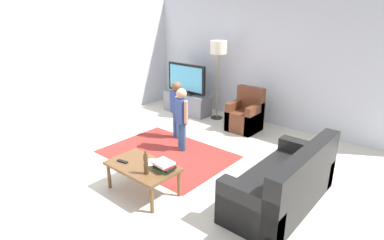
{
  "coord_description": "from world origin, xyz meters",
  "views": [
    {
      "loc": [
        3.29,
        -3.24,
        2.48
      ],
      "look_at": [
        0.0,
        0.6,
        0.65
      ],
      "focal_mm": 29.46,
      "sensor_mm": 36.0,
      "label": 1
    }
  ],
  "objects_px": {
    "child_center": "(182,114)",
    "book_stack": "(164,166)",
    "floor_lamp": "(218,52)",
    "coffee_table": "(143,168)",
    "bottle": "(146,164)",
    "tv_stand": "(187,103)",
    "child_near_tv": "(177,105)",
    "tv": "(186,79)",
    "armchair": "(246,116)",
    "tv_remote": "(123,161)",
    "couch": "(287,186)",
    "plate": "(151,163)"
  },
  "relations": [
    {
      "from": "child_center",
      "to": "book_stack",
      "type": "xyz_separation_m",
      "value": [
        0.85,
        -1.29,
        -0.21
      ]
    },
    {
      "from": "floor_lamp",
      "to": "coffee_table",
      "type": "distance_m",
      "value": 3.58
    },
    {
      "from": "book_stack",
      "to": "bottle",
      "type": "bearing_deg",
      "value": -114.26
    },
    {
      "from": "tv_stand",
      "to": "child_near_tv",
      "type": "bearing_deg",
      "value": -55.72
    },
    {
      "from": "tv",
      "to": "child_center",
      "type": "relative_size",
      "value": 0.95
    },
    {
      "from": "armchair",
      "to": "tv_remote",
      "type": "xyz_separation_m",
      "value": [
        -0.1,
        -3.13,
        0.13
      ]
    },
    {
      "from": "book_stack",
      "to": "bottle",
      "type": "height_order",
      "value": "bottle"
    },
    {
      "from": "armchair",
      "to": "bottle",
      "type": "xyz_separation_m",
      "value": [
        0.4,
        -3.13,
        0.26
      ]
    },
    {
      "from": "coffee_table",
      "to": "book_stack",
      "type": "bearing_deg",
      "value": 17.23
    },
    {
      "from": "coffee_table",
      "to": "bottle",
      "type": "bearing_deg",
      "value": -28.61
    },
    {
      "from": "couch",
      "to": "floor_lamp",
      "type": "relative_size",
      "value": 1.01
    },
    {
      "from": "tv",
      "to": "bottle",
      "type": "bearing_deg",
      "value": -56.43
    },
    {
      "from": "floor_lamp",
      "to": "tv_remote",
      "type": "bearing_deg",
      "value": -76.49
    },
    {
      "from": "tv",
      "to": "armchair",
      "type": "height_order",
      "value": "tv"
    },
    {
      "from": "tv_remote",
      "to": "child_center",
      "type": "bearing_deg",
      "value": 88.72
    },
    {
      "from": "tv_stand",
      "to": "couch",
      "type": "height_order",
      "value": "couch"
    },
    {
      "from": "tv_stand",
      "to": "tv_remote",
      "type": "height_order",
      "value": "tv_stand"
    },
    {
      "from": "tv_stand",
      "to": "coffee_table",
      "type": "height_order",
      "value": "tv_stand"
    },
    {
      "from": "bottle",
      "to": "book_stack",
      "type": "bearing_deg",
      "value": 65.74
    },
    {
      "from": "couch",
      "to": "child_center",
      "type": "relative_size",
      "value": 1.56
    },
    {
      "from": "child_near_tv",
      "to": "book_stack",
      "type": "xyz_separation_m",
      "value": [
        1.3,
        -1.65,
        -0.21
      ]
    },
    {
      "from": "tv",
      "to": "book_stack",
      "type": "bearing_deg",
      "value": -53.24
    },
    {
      "from": "floor_lamp",
      "to": "bottle",
      "type": "relative_size",
      "value": 5.37
    },
    {
      "from": "coffee_table",
      "to": "bottle",
      "type": "distance_m",
      "value": 0.31
    },
    {
      "from": "couch",
      "to": "bottle",
      "type": "bearing_deg",
      "value": -142.05
    },
    {
      "from": "tv",
      "to": "plate",
      "type": "relative_size",
      "value": 5.0
    },
    {
      "from": "armchair",
      "to": "child_near_tv",
      "type": "relative_size",
      "value": 0.79
    },
    {
      "from": "child_center",
      "to": "floor_lamp",
      "type": "bearing_deg",
      "value": 106.8
    },
    {
      "from": "coffee_table",
      "to": "plate",
      "type": "bearing_deg",
      "value": 67.27
    },
    {
      "from": "tv_stand",
      "to": "armchair",
      "type": "height_order",
      "value": "armchair"
    },
    {
      "from": "coffee_table",
      "to": "armchair",
      "type": "bearing_deg",
      "value": 93.5
    },
    {
      "from": "tv_stand",
      "to": "child_center",
      "type": "relative_size",
      "value": 1.04
    },
    {
      "from": "armchair",
      "to": "child_near_tv",
      "type": "xyz_separation_m",
      "value": [
        -0.8,
        -1.26,
        0.39
      ]
    },
    {
      "from": "coffee_table",
      "to": "couch",
      "type": "bearing_deg",
      "value": 31.13
    },
    {
      "from": "tv_remote",
      "to": "child_near_tv",
      "type": "bearing_deg",
      "value": 99.87
    },
    {
      "from": "bottle",
      "to": "floor_lamp",
      "type": "bearing_deg",
      "value": 111.34
    },
    {
      "from": "couch",
      "to": "tv_remote",
      "type": "xyz_separation_m",
      "value": [
        -1.94,
        -1.12,
        0.14
      ]
    },
    {
      "from": "tv",
      "to": "coffee_table",
      "type": "xyz_separation_m",
      "value": [
        1.87,
        -3.03,
        -0.48
      ]
    },
    {
      "from": "tv",
      "to": "child_near_tv",
      "type": "distance_m",
      "value": 1.57
    },
    {
      "from": "bottle",
      "to": "plate",
      "type": "xyz_separation_m",
      "value": [
        -0.17,
        0.24,
        -0.13
      ]
    },
    {
      "from": "couch",
      "to": "armchair",
      "type": "bearing_deg",
      "value": 132.51
    },
    {
      "from": "couch",
      "to": "plate",
      "type": "bearing_deg",
      "value": -151.27
    },
    {
      "from": "tv_stand",
      "to": "plate",
      "type": "height_order",
      "value": "tv_stand"
    },
    {
      "from": "tv",
      "to": "coffee_table",
      "type": "distance_m",
      "value": 3.59
    },
    {
      "from": "bottle",
      "to": "child_near_tv",
      "type": "bearing_deg",
      "value": 122.77
    },
    {
      "from": "plate",
      "to": "book_stack",
      "type": "bearing_deg",
      "value": -4.51
    },
    {
      "from": "coffee_table",
      "to": "book_stack",
      "type": "xyz_separation_m",
      "value": [
        0.32,
        0.1,
        0.11
      ]
    },
    {
      "from": "tv_stand",
      "to": "floor_lamp",
      "type": "relative_size",
      "value": 0.67
    },
    {
      "from": "tv_stand",
      "to": "armchair",
      "type": "relative_size",
      "value": 1.33
    },
    {
      "from": "plate",
      "to": "child_near_tv",
      "type": "bearing_deg",
      "value": 122.39
    }
  ]
}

